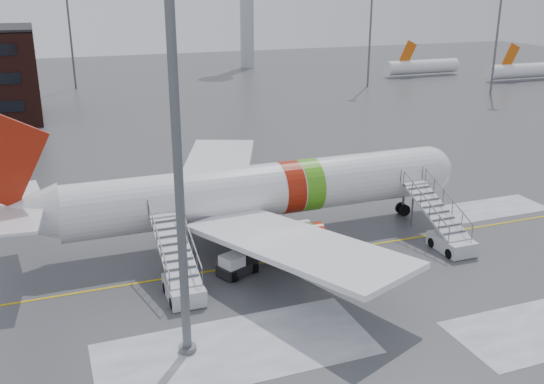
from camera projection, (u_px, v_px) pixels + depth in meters
name	position (u px, v px, depth m)	size (l,w,h in m)	color
ground	(275.00, 254.00, 41.56)	(260.00, 260.00, 0.00)	#494C4F
airliner	(250.00, 193.00, 43.28)	(35.03, 32.97, 11.18)	white
airstair_fwd	(446.00, 233.00, 42.39)	(2.05, 7.70, 3.48)	silver
airstair_aft	(181.00, 276.00, 36.04)	(2.05, 7.70, 3.48)	silver
pushback_tug	(235.00, 266.00, 38.38)	(2.81, 2.53, 1.42)	black
light_mast_near	(174.00, 97.00, 26.35)	(1.20, 1.20, 24.86)	#595B60
light_mast_far_ne	(371.00, 7.00, 106.03)	(1.20, 1.20, 24.25)	#595B60
light_mast_far_n	(68.00, 8.00, 103.37)	(1.20, 1.20, 24.25)	#595B60
light_mast_far_e	(500.00, 9.00, 99.02)	(1.20, 1.20, 24.25)	#595B60
distant_aircraft	(454.00, 79.00, 119.17)	(35.00, 18.00, 8.00)	#D8590C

